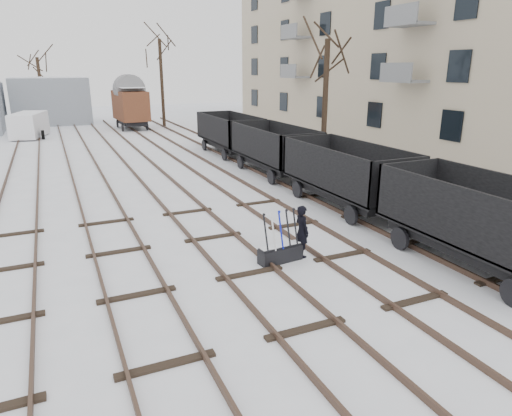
{
  "coord_description": "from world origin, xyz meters",
  "views": [
    {
      "loc": [
        -4.45,
        -10.31,
        5.35
      ],
      "look_at": [
        1.05,
        1.92,
        1.2
      ],
      "focal_mm": 32.0,
      "sensor_mm": 36.0,
      "label": 1
    }
  ],
  "objects_px": {
    "ground_frame": "(280,252)",
    "panel_van": "(29,125)",
    "worker": "(302,231)",
    "freight_wagon_a": "(482,235)",
    "box_van_wagon": "(130,105)"
  },
  "relations": [
    {
      "from": "ground_frame",
      "to": "panel_van",
      "type": "height_order",
      "value": "panel_van"
    },
    {
      "from": "box_van_wagon",
      "to": "panel_van",
      "type": "distance_m",
      "value": 8.67
    },
    {
      "from": "ground_frame",
      "to": "box_van_wagon",
      "type": "bearing_deg",
      "value": 81.2
    },
    {
      "from": "ground_frame",
      "to": "worker",
      "type": "distance_m",
      "value": 0.9
    },
    {
      "from": "worker",
      "to": "freight_wagon_a",
      "type": "height_order",
      "value": "freight_wagon_a"
    },
    {
      "from": "ground_frame",
      "to": "panel_van",
      "type": "relative_size",
      "value": 0.31
    },
    {
      "from": "box_van_wagon",
      "to": "panel_van",
      "type": "relative_size",
      "value": 1.05
    },
    {
      "from": "ground_frame",
      "to": "worker",
      "type": "xyz_separation_m",
      "value": [
        0.75,
        0.1,
        0.5
      ]
    },
    {
      "from": "freight_wagon_a",
      "to": "panel_van",
      "type": "height_order",
      "value": "freight_wagon_a"
    },
    {
      "from": "ground_frame",
      "to": "freight_wagon_a",
      "type": "distance_m",
      "value": 5.56
    },
    {
      "from": "ground_frame",
      "to": "panel_van",
      "type": "distance_m",
      "value": 30.57
    },
    {
      "from": "ground_frame",
      "to": "box_van_wagon",
      "type": "height_order",
      "value": "box_van_wagon"
    },
    {
      "from": "worker",
      "to": "freight_wagon_a",
      "type": "bearing_deg",
      "value": -125.75
    },
    {
      "from": "worker",
      "to": "freight_wagon_a",
      "type": "distance_m",
      "value": 4.93
    },
    {
      "from": "panel_van",
      "to": "ground_frame",
      "type": "bearing_deg",
      "value": -62.25
    }
  ]
}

